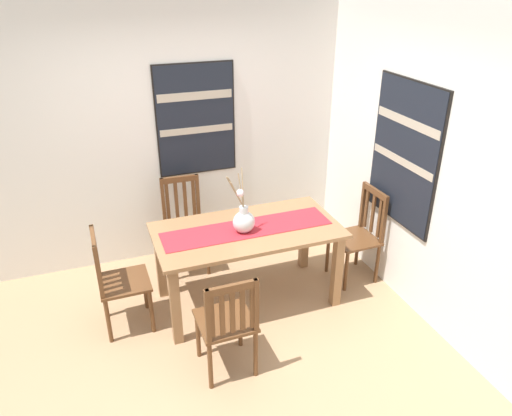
{
  "coord_description": "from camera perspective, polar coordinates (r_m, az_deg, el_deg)",
  "views": [
    {
      "loc": [
        -0.83,
        -2.91,
        2.85
      ],
      "look_at": [
        0.49,
        0.67,
        0.96
      ],
      "focal_mm": 33.8,
      "sensor_mm": 36.0,
      "label": 1
    }
  ],
  "objects": [
    {
      "name": "centerpiece_vase",
      "position": [
        4.2,
        -1.47,
        -1.41
      ],
      "size": [
        0.25,
        0.17,
        0.59
      ],
      "color": "silver",
      "rests_on": "dining_table"
    },
    {
      "name": "table_runner",
      "position": [
        4.31,
        -1.07,
        -2.43
      ],
      "size": [
        1.53,
        0.36,
        0.01
      ],
      "primitive_type": "cube",
      "color": "#B7232D",
      "rests_on": "dining_table"
    },
    {
      "name": "painting_on_side_wall",
      "position": [
        4.48,
        17.19,
        6.13
      ],
      "size": [
        0.05,
        0.91,
        1.3
      ],
      "color": "black"
    },
    {
      "name": "wall_side",
      "position": [
        4.24,
        21.09,
        3.78
      ],
      "size": [
        0.12,
        6.4,
        2.7
      ],
      "primitive_type": "cube",
      "color": "silver",
      "rests_on": "ground_plane"
    },
    {
      "name": "dining_table",
      "position": [
        4.37,
        -1.06,
        -3.88
      ],
      "size": [
        1.66,
        0.86,
        0.77
      ],
      "color": "#8E6642",
      "rests_on": "ground_plane"
    },
    {
      "name": "wall_back",
      "position": [
        5.07,
        -9.96,
        8.72
      ],
      "size": [
        6.4,
        0.12,
        2.7
      ],
      "primitive_type": "cube",
      "color": "silver",
      "rests_on": "ground_plane"
    },
    {
      "name": "painting_on_back_wall",
      "position": [
        5.01,
        -7.13,
        10.32
      ],
      "size": [
        0.82,
        0.05,
        1.14
      ],
      "color": "black"
    },
    {
      "name": "chair_3",
      "position": [
        3.71,
        -3.38,
        -13.3
      ],
      "size": [
        0.42,
        0.42,
        0.91
      ],
      "color": "brown",
      "rests_on": "ground_plane"
    },
    {
      "name": "chair_2",
      "position": [
        4.3,
        -16.24,
        -8.07
      ],
      "size": [
        0.42,
        0.42,
        0.95
      ],
      "color": "brown",
      "rests_on": "ground_plane"
    },
    {
      "name": "chair_1",
      "position": [
        4.91,
        12.13,
        -3.05
      ],
      "size": [
        0.43,
        0.43,
        0.96
      ],
      "color": "brown",
      "rests_on": "ground_plane"
    },
    {
      "name": "ground_plane",
      "position": [
        4.17,
        -3.23,
        -17.16
      ],
      "size": [
        6.4,
        6.4,
        0.03
      ],
      "primitive_type": "cube",
      "color": "#A37F5B"
    },
    {
      "name": "chair_0",
      "position": [
        5.03,
        -8.47,
        -1.82
      ],
      "size": [
        0.43,
        0.43,
        0.98
      ],
      "color": "brown",
      "rests_on": "ground_plane"
    }
  ]
}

